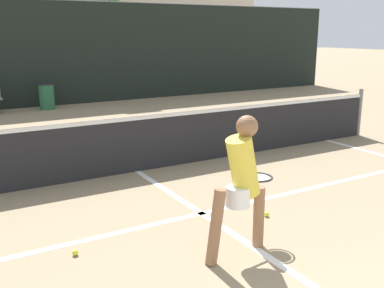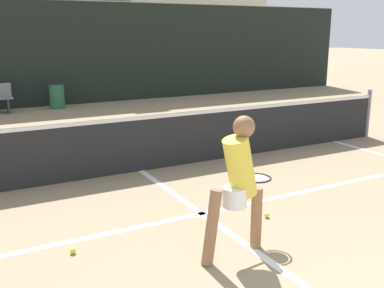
% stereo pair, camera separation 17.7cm
% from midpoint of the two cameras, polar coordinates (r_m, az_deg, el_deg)
% --- Properties ---
extents(court_service_line, '(8.25, 0.10, 0.01)m').
position_cam_midpoint_polar(court_service_line, '(5.95, 2.11, -8.81)').
color(court_service_line, white).
rests_on(court_service_line, ground).
extents(court_center_mark, '(0.10, 4.95, 0.01)m').
position_cam_midpoint_polar(court_center_mark, '(5.68, 3.91, -10.00)').
color(court_center_mark, white).
rests_on(court_center_mark, ground).
extents(net, '(11.09, 0.09, 1.07)m').
position_cam_midpoint_polar(net, '(7.62, -5.96, 0.27)').
color(net, slate).
rests_on(net, ground).
extents(fence_back, '(24.00, 0.06, 3.30)m').
position_cam_midpoint_polar(fence_back, '(15.02, -17.86, 10.83)').
color(fence_back, black).
rests_on(fence_back, ground).
extents(player_practicing, '(1.09, 0.61, 1.51)m').
position_cam_midpoint_polar(player_practicing, '(4.68, 7.03, -4.54)').
color(player_practicing, '#8C6042').
rests_on(player_practicing, ground).
extents(tennis_ball_scattered_1, '(0.07, 0.07, 0.07)m').
position_cam_midpoint_polar(tennis_ball_scattered_1, '(5.09, -13.90, -13.04)').
color(tennis_ball_scattered_1, '#D1E033').
rests_on(tennis_ball_scattered_1, ground).
extents(tennis_ball_scattered_4, '(0.07, 0.07, 0.07)m').
position_cam_midpoint_polar(tennis_ball_scattered_4, '(5.92, 10.33, -8.89)').
color(tennis_ball_scattered_4, '#D1E033').
rests_on(tennis_ball_scattered_4, ground).
extents(trash_bin, '(0.47, 0.47, 0.79)m').
position_cam_midpoint_polar(trash_bin, '(14.54, -16.46, 5.91)').
color(trash_bin, '#28603D').
rests_on(trash_bin, ground).
extents(parked_car, '(1.83, 4.27, 1.41)m').
position_cam_midpoint_polar(parked_car, '(19.14, -6.42, 8.82)').
color(parked_car, '#B7B7BC').
rests_on(parked_car, ground).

